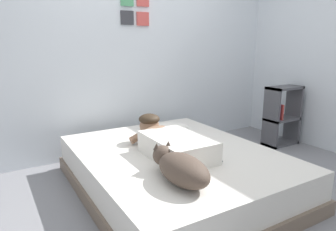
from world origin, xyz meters
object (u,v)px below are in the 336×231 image
bookshelf (281,116)px  bed (176,170)px  coffee_cup (167,131)px  cell_phone (214,160)px  pillow (166,129)px  dog (181,168)px  person_lying (169,141)px

bookshelf → bed: bearing=-169.0°
coffee_cup → cell_phone: (-0.04, -0.80, -0.03)m
bed → bookshelf: bookshelf is taller
bed → cell_phone: (0.16, -0.33, 0.18)m
cell_phone → bookshelf: size_ratio=0.19×
bookshelf → coffee_cup: bearing=175.8°
pillow → cell_phone: pillow is taller
bed → cell_phone: size_ratio=14.31×
dog → bookshelf: bearing=22.7°
cell_phone → bookshelf: 1.78m
coffee_cup → person_lying: bearing=-119.6°
dog → cell_phone: 0.50m
dog → coffee_cup: (0.49, 0.99, -0.07)m
person_lying → pillow: bearing=61.8°
bed → bookshelf: size_ratio=2.67×
cell_phone → bookshelf: bearing=22.6°
cell_phone → bookshelf: (1.65, 0.68, 0.03)m
bookshelf → dog: bearing=-157.3°
bed → dog: (-0.29, -0.53, 0.28)m
bed → coffee_cup: size_ratio=16.02×
bed → bookshelf: (1.80, 0.35, 0.21)m
pillow → bookshelf: size_ratio=0.69×
person_lying → bookshelf: 1.90m
dog → coffee_cup: size_ratio=4.60×
bed → person_lying: (-0.06, 0.01, 0.28)m
pillow → bookshelf: (1.62, -0.14, -0.03)m
bed → cell_phone: cell_phone is taller
bed → bookshelf: 1.85m
pillow → person_lying: (-0.25, -0.47, 0.05)m
pillow → coffee_cup: pillow is taller
pillow → cell_phone: (-0.03, -0.82, -0.05)m
pillow → bookshelf: 1.62m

